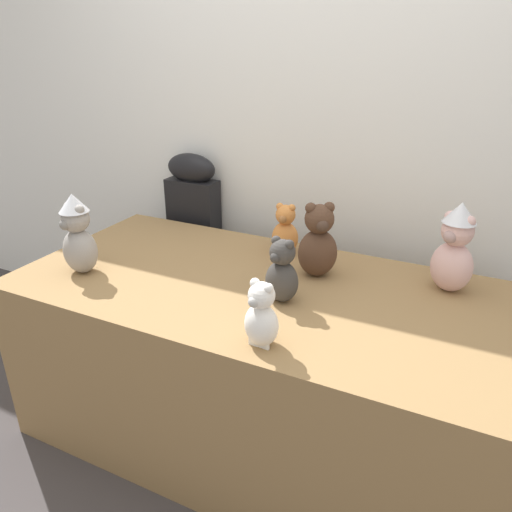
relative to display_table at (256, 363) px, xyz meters
The scene contains 11 objects.
ground_plane 0.45m from the display_table, 90.00° to the right, with size 10.00×10.00×0.00m, color #3D3838.
wall_back 1.17m from the display_table, 90.00° to the left, with size 7.00×0.08×2.60m, color white.
display_table is the anchor object (origin of this frame).
instrument_case 0.91m from the display_table, 138.20° to the left, with size 0.28×0.12×1.07m.
teddy_bear_ginger 0.58m from the display_table, 93.36° to the left, with size 0.12×0.11×0.23m.
teddy_bear_cocoa 0.57m from the display_table, 44.73° to the left, with size 0.20×0.20×0.31m.
teddy_bear_blush 0.91m from the display_table, 22.48° to the left, with size 0.20×0.18×0.35m.
teddy_bear_charcoal 0.51m from the display_table, 28.49° to the right, with size 0.15×0.13×0.24m.
teddy_bear_ash 0.89m from the display_table, 163.21° to the right, with size 0.17×0.15×0.33m.
teddy_bear_snow 0.62m from the display_table, 61.75° to the right, with size 0.13×0.12×0.22m.
name_card_front_left 0.58m from the display_table, 62.80° to the right, with size 0.07×0.01×0.05m, color white.
Camera 1 is at (0.74, -1.28, 1.61)m, focal length 34.49 mm.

